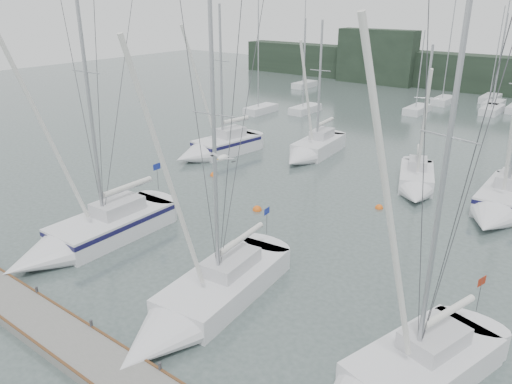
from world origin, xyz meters
TOP-DOWN VIEW (x-y plane):
  - ground at (0.00, 0.00)m, footprint 160.00×160.00m
  - dock at (0.00, -5.00)m, footprint 24.00×2.00m
  - far_building_left at (-20.00, 60.00)m, footprint 12.00×3.00m
  - sailboat_near_left at (-8.66, 0.18)m, footprint 3.20×10.26m
  - sailboat_near_center at (0.46, -0.72)m, footprint 3.92×10.48m
  - sailboat_mid_a at (-14.29, 16.74)m, footprint 3.84×8.42m
  - sailboat_mid_b at (-7.62, 21.39)m, footprint 3.37×8.47m
  - sailboat_mid_c at (2.27, 19.25)m, footprint 4.63×7.48m
  - sailboat_mid_d at (7.88, 18.60)m, footprint 2.95×8.91m
  - buoy_a at (-4.41, 9.88)m, footprint 0.59×0.59m
  - buoy_b at (1.57, 14.89)m, footprint 0.51×0.51m
  - buoy_c at (-11.00, 13.06)m, footprint 0.54×0.54m
  - seagull at (3.50, -2.15)m, footprint 0.93×0.42m

SIDE VIEW (x-z plane):
  - ground at x=0.00m, z-range 0.00..0.00m
  - buoy_a at x=-4.41m, z-range -0.29..0.29m
  - buoy_b at x=1.57m, z-range -0.26..0.26m
  - buoy_c at x=-11.00m, z-range -0.27..0.27m
  - dock at x=0.00m, z-range 0.00..0.40m
  - sailboat_near_center at x=0.46m, z-range -6.63..7.64m
  - sailboat_mid_c at x=2.27m, z-range -4.69..5.76m
  - sailboat_mid_b at x=-7.62m, z-range -5.29..6.45m
  - sailboat_near_left at x=-8.66m, z-range -7.11..8.36m
  - sailboat_mid_d at x=7.88m, z-range -5.89..7.18m
  - sailboat_mid_a at x=-14.29m, z-range -5.82..7.16m
  - far_building_left at x=-20.00m, z-range 0.00..8.00m
  - seagull at x=3.50m, z-range 7.93..8.11m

